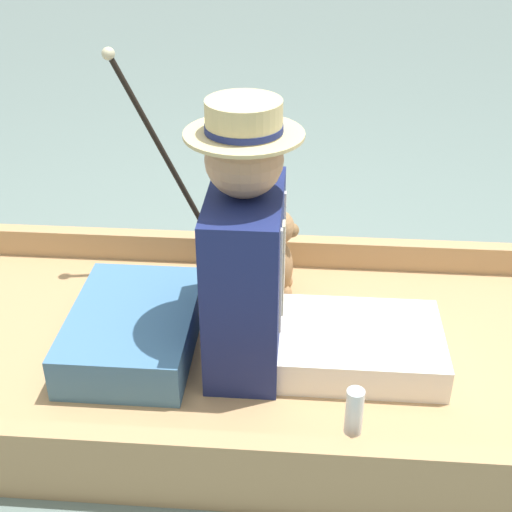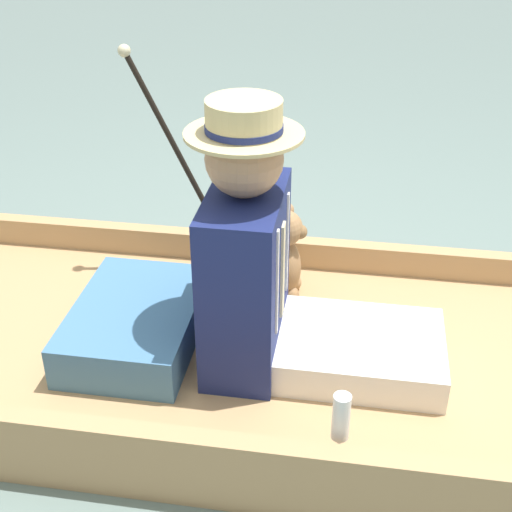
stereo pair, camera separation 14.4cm
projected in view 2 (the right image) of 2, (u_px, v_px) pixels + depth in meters
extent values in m
plane|color=slate|center=(263.00, 376.00, 2.36)|extent=(16.00, 16.00, 0.00)
cube|color=tan|center=(263.00, 361.00, 2.32)|extent=(1.12, 2.58, 0.12)
cube|color=tan|center=(284.00, 251.00, 2.72)|extent=(0.06, 2.58, 0.11)
cube|color=tan|center=(232.00, 455.00, 1.82)|extent=(0.06, 2.58, 0.11)
cube|color=teal|center=(137.00, 323.00, 2.28)|extent=(0.55, 0.38, 0.14)
cube|color=white|center=(361.00, 351.00, 2.18)|extent=(0.38, 0.50, 0.11)
cube|color=navy|center=(245.00, 279.00, 2.12)|extent=(0.42, 0.21, 0.56)
cube|color=beige|center=(283.00, 270.00, 2.08)|extent=(0.04, 0.01, 0.31)
cube|color=white|center=(287.00, 243.00, 2.17)|extent=(0.02, 0.01, 0.33)
cube|color=white|center=(277.00, 283.00, 1.97)|extent=(0.02, 0.01, 0.33)
sphere|color=tan|center=(244.00, 158.00, 1.92)|extent=(0.22, 0.22, 0.22)
cylinder|color=#CCB77F|center=(244.00, 134.00, 1.89)|extent=(0.33, 0.33, 0.01)
cylinder|color=#CCB77F|center=(244.00, 116.00, 1.86)|extent=(0.21, 0.21, 0.09)
cylinder|color=navy|center=(244.00, 128.00, 1.88)|extent=(0.21, 0.21, 0.02)
ellipsoid|color=#9E754C|center=(284.00, 268.00, 2.50)|extent=(0.15, 0.12, 0.22)
sphere|color=#9E754C|center=(284.00, 228.00, 2.42)|extent=(0.13, 0.13, 0.13)
sphere|color=olive|center=(300.00, 232.00, 2.41)|extent=(0.05, 0.05, 0.05)
sphere|color=#9E754C|center=(286.00, 210.00, 2.43)|extent=(0.05, 0.05, 0.05)
sphere|color=#9E754C|center=(283.00, 222.00, 2.35)|extent=(0.05, 0.05, 0.05)
cylinder|color=#9E754C|center=(287.00, 248.00, 2.54)|extent=(0.08, 0.06, 0.09)
cylinder|color=#9E754C|center=(281.00, 271.00, 2.41)|extent=(0.08, 0.06, 0.09)
sphere|color=#9E754C|center=(293.00, 283.00, 2.57)|extent=(0.06, 0.06, 0.06)
sphere|color=#9E754C|center=(290.00, 294.00, 2.50)|extent=(0.06, 0.06, 0.06)
cylinder|color=silver|center=(338.00, 460.00, 1.87)|extent=(0.08, 0.08, 0.01)
cylinder|color=silver|center=(339.00, 448.00, 1.85)|extent=(0.01, 0.01, 0.08)
cylinder|color=silver|center=(341.00, 417.00, 1.79)|extent=(0.05, 0.05, 0.14)
cylinder|color=black|center=(186.00, 167.00, 2.53)|extent=(0.02, 0.39, 0.81)
sphere|color=beige|center=(124.00, 51.00, 2.35)|extent=(0.04, 0.04, 0.04)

